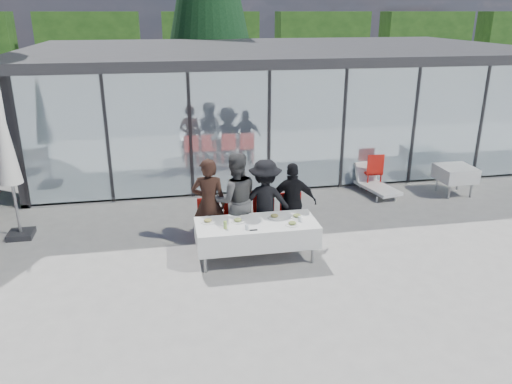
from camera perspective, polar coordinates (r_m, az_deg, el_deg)
ground at (r=9.17m, az=0.31°, el=-9.03°), size 90.00×90.00×0.00m
pavilion at (r=16.58m, az=1.82°, el=12.02°), size 14.80×8.80×3.44m
treeline at (r=35.94m, az=-11.81°, el=16.03°), size 62.50×2.00×4.40m
dining_table at (r=9.36m, az=0.05°, el=-4.70°), size 2.26×0.96×0.75m
diner_a at (r=9.75m, az=-5.39°, el=-1.34°), size 0.78×0.78×1.83m
diner_chair_a at (r=9.94m, az=-5.36°, el=-3.26°), size 0.44×0.44×0.97m
diner_b at (r=9.79m, az=-2.36°, el=-0.92°), size 0.96×0.96×1.91m
diner_chair_b at (r=10.00m, az=-2.37°, el=-3.05°), size 0.44×0.44×0.97m
diner_c at (r=9.91m, az=1.06°, el=-1.15°), size 1.34×1.34×1.75m
diner_chair_c at (r=10.09m, az=0.98°, el=-2.81°), size 0.44×0.44×0.97m
diner_d at (r=10.06m, az=4.20°, el=-1.21°), size 1.13×1.13×1.64m
diner_chair_d at (r=10.21m, az=4.08°, el=-2.58°), size 0.44×0.44×0.97m
plate_a at (r=9.32m, az=-5.54°, el=-3.32°), size 0.26×0.26×0.07m
plate_b at (r=9.30m, az=-2.10°, el=-3.28°), size 0.26×0.26×0.07m
plate_c at (r=9.49m, az=2.12°, el=-2.79°), size 0.26×0.26×0.07m
plate_d at (r=9.52m, az=4.69°, el=-2.76°), size 0.26×0.26×0.07m
plate_extra at (r=9.19m, az=4.16°, el=-3.62°), size 0.26×0.26×0.07m
juice_bottle at (r=9.02m, az=-3.53°, el=-3.77°), size 0.06×0.06×0.14m
drinking_glasses at (r=9.13m, az=2.05°, el=-3.57°), size 1.10×0.25×0.10m
folded_eyeglasses at (r=8.95m, az=-0.28°, el=-4.37°), size 0.14×0.03×0.01m
spare_table_right at (r=13.66m, az=21.84°, el=1.97°), size 0.86×0.86×0.74m
spare_chair_a at (r=14.90m, az=21.15°, el=3.42°), size 0.60×0.60×0.97m
spare_chair_b at (r=13.41m, az=13.28°, el=2.49°), size 0.46×0.46×0.97m
market_umbrella at (r=10.97m, az=-26.69°, el=4.52°), size 0.50×0.50×3.00m
lounger at (r=13.26m, az=13.34°, el=1.02°), size 0.88×1.43×0.72m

